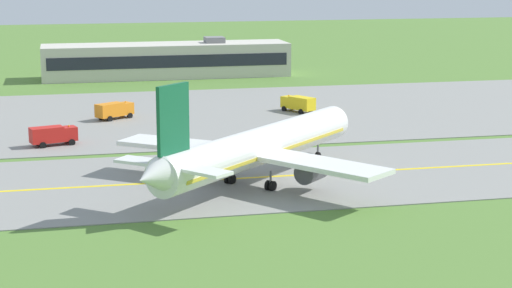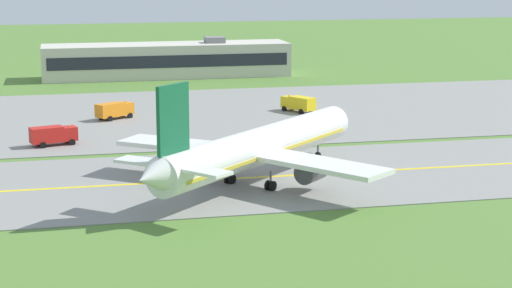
{
  "view_description": "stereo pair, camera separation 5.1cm",
  "coord_description": "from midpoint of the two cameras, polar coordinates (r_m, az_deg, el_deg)",
  "views": [
    {
      "loc": [
        -24.04,
        -92.4,
        23.9
      ],
      "look_at": [
        -3.24,
        -0.37,
        4.0
      ],
      "focal_mm": 61.38,
      "sensor_mm": 36.0,
      "label": 1
    },
    {
      "loc": [
        -23.99,
        -92.41,
        23.9
      ],
      "look_at": [
        -3.24,
        -0.37,
        4.0
      ],
      "focal_mm": 61.38,
      "sensor_mm": 36.0,
      "label": 2
    }
  ],
  "objects": [
    {
      "name": "ground_plane",
      "position": [
        98.42,
        1.78,
        -2.15
      ],
      "size": [
        500.0,
        500.0,
        0.0
      ],
      "primitive_type": "plane",
      "color": "#517A33"
    },
    {
      "name": "taxiway_strip",
      "position": [
        98.41,
        1.78,
        -2.12
      ],
      "size": [
        240.0,
        28.0,
        0.1
      ],
      "primitive_type": "cube",
      "color": "gray",
      "rests_on": "ground"
    },
    {
      "name": "apron_pad",
      "position": [
        140.68,
        1.45,
        2.15
      ],
      "size": [
        140.0,
        52.0,
        0.1
      ],
      "primitive_type": "cube",
      "color": "gray",
      "rests_on": "ground"
    },
    {
      "name": "taxiway_centreline",
      "position": [
        98.4,
        1.78,
        -2.09
      ],
      "size": [
        220.0,
        0.6,
        0.01
      ],
      "primitive_type": "cube",
      "color": "yellow",
      "rests_on": "taxiway_strip"
    },
    {
      "name": "airplane_lead",
      "position": [
        94.09,
        0.09,
        -0.22
      ],
      "size": [
        31.42,
        31.03,
        12.7
      ],
      "color": "white",
      "rests_on": "ground"
    },
    {
      "name": "service_truck_baggage",
      "position": [
        139.67,
        2.75,
        2.68
      ],
      "size": [
        4.77,
        6.22,
        2.6
      ],
      "color": "yellow",
      "rests_on": "ground"
    },
    {
      "name": "service_truck_fuel",
      "position": [
        135.01,
        -9.23,
        2.22
      ],
      "size": [
        6.14,
        5.02,
        2.6
      ],
      "color": "orange",
      "rests_on": "ground"
    },
    {
      "name": "service_truck_pushback",
      "position": [
        117.25,
        -13.1,
        0.6
      ],
      "size": [
        6.33,
        3.63,
        2.6
      ],
      "color": "red",
      "rests_on": "ground"
    },
    {
      "name": "terminal_building",
      "position": [
        183.42,
        -5.84,
        5.45
      ],
      "size": [
        50.7,
        11.14,
        8.11
      ],
      "color": "beige",
      "rests_on": "ground"
    }
  ]
}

